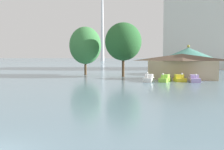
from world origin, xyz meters
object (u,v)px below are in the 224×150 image
object	(u,v)px
green_roof_pavilion	(188,59)
shoreline_tree_mid	(123,42)
pedal_boat_yellow	(180,79)
pedal_boat_lavender	(194,79)
pedal_boat_lime	(165,79)
pedal_boat_white	(149,79)
shoreline_tree_tall_left	(85,45)
boathouse	(182,66)
background_building_block	(211,31)

from	to	relation	value
green_roof_pavilion	shoreline_tree_mid	xyz separation A→B (m)	(-14.18, -11.38, 3.72)
pedal_boat_yellow	pedal_boat_lavender	xyz separation A→B (m)	(2.40, -0.50, 0.02)
pedal_boat_lime	green_roof_pavilion	xyz separation A→B (m)	(5.15, 20.96, 3.30)
pedal_boat_white	shoreline_tree_tall_left	bearing A→B (deg)	-121.51
shoreline_tree_tall_left	pedal_boat_white	bearing A→B (deg)	-39.64
pedal_boat_yellow	green_roof_pavilion	xyz separation A→B (m)	(2.66, 19.65, 3.33)
pedal_boat_lavender	boathouse	xyz separation A→B (m)	(-1.87, 5.22, 2.04)
pedal_boat_yellow	pedal_boat_white	bearing A→B (deg)	-86.50
pedal_boat_lime	shoreline_tree_mid	size ratio (longest dim) A/B	0.27
shoreline_tree_tall_left	pedal_boat_lavender	bearing A→B (deg)	-26.66
pedal_boat_lavender	shoreline_tree_tall_left	distance (m)	27.14
boathouse	shoreline_tree_mid	world-z (taller)	shoreline_tree_mid
pedal_boat_white	pedal_boat_yellow	bearing A→B (deg)	118.43
pedal_boat_lime	boathouse	world-z (taller)	boathouse
pedal_boat_lime	pedal_boat_lavender	distance (m)	4.95
green_roof_pavilion	shoreline_tree_tall_left	distance (m)	25.42
pedal_boat_lime	shoreline_tree_mid	xyz separation A→B (m)	(-9.04, 9.58, 7.02)
pedal_boat_lime	pedal_boat_yellow	bearing A→B (deg)	133.03
pedal_boat_lime	pedal_boat_lavender	xyz separation A→B (m)	(4.88, 0.82, -0.01)
pedal_boat_lime	green_roof_pavilion	size ratio (longest dim) A/B	0.25
pedal_boat_white	boathouse	distance (m)	8.97
green_roof_pavilion	pedal_boat_white	bearing A→B (deg)	-109.97
green_roof_pavilion	shoreline_tree_mid	size ratio (longest dim) A/B	1.07
pedal_boat_white	background_building_block	world-z (taller)	background_building_block
pedal_boat_white	green_roof_pavilion	world-z (taller)	green_roof_pavilion
shoreline_tree_tall_left	pedal_boat_yellow	bearing A→B (deg)	-28.16
pedal_boat_white	shoreline_tree_mid	size ratio (longest dim) A/B	0.25
pedal_boat_yellow	green_roof_pavilion	world-z (taller)	green_roof_pavilion
pedal_boat_white	green_roof_pavilion	size ratio (longest dim) A/B	0.23
green_roof_pavilion	background_building_block	size ratio (longest dim) A/B	0.36
pedal_boat_lime	background_building_block	bearing A→B (deg)	179.76
pedal_boat_yellow	shoreline_tree_tall_left	bearing A→B (deg)	-134.96
pedal_boat_white	green_roof_pavilion	xyz separation A→B (m)	(7.84, 21.56, 3.28)
pedal_boat_lime	shoreline_tree_mid	bearing A→B (deg)	-121.51
boathouse	green_roof_pavilion	size ratio (longest dim) A/B	1.09
boathouse	green_roof_pavilion	bearing A→B (deg)	81.86
pedal_boat_lime	shoreline_tree_tall_left	xyz separation A→B (m)	(-18.67, 12.65, 6.44)
background_building_block	boathouse	bearing A→B (deg)	-103.94
pedal_boat_yellow	shoreline_tree_tall_left	size ratio (longest dim) A/B	0.26
pedal_boat_lavender	green_roof_pavilion	distance (m)	20.42
pedal_boat_lime	boathouse	size ratio (longest dim) A/B	0.23
pedal_boat_yellow	pedal_boat_lavender	distance (m)	2.45
pedal_boat_white	pedal_boat_yellow	distance (m)	5.52
pedal_boat_white	shoreline_tree_mid	distance (m)	13.89
pedal_boat_white	background_building_block	size ratio (longest dim) A/B	0.08
green_roof_pavilion	shoreline_tree_tall_left	bearing A→B (deg)	-160.75
shoreline_tree_tall_left	background_building_block	size ratio (longest dim) A/B	0.33
pedal_boat_lime	pedal_boat_lavender	world-z (taller)	pedal_boat_lime
boathouse	shoreline_tree_tall_left	distance (m)	23.09
green_roof_pavilion	background_building_block	bearing A→B (deg)	73.61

